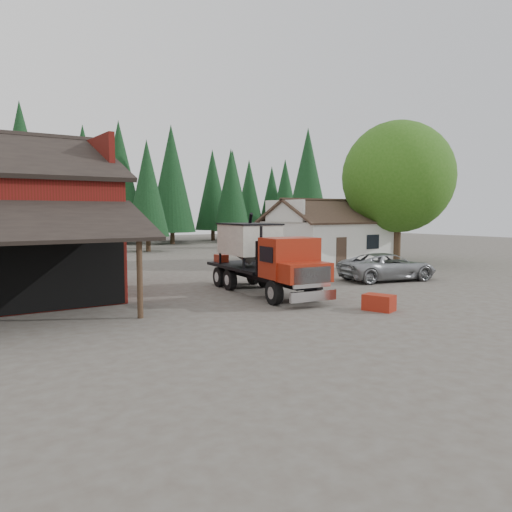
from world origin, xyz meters
TOP-DOWN VIEW (x-y plane):
  - ground at (0.00, 0.00)m, footprint 120.00×120.00m
  - farmhouse at (13.00, 13.00)m, footprint 8.60×6.42m
  - deciduous_tree at (17.01, 9.97)m, footprint 8.00×8.00m
  - conifer_backdrop at (0.00, 42.00)m, footprint 76.00×16.00m
  - near_pine_b at (6.00, 30.00)m, footprint 3.96×3.96m
  - near_pine_c at (22.00, 26.00)m, footprint 4.84×4.84m
  - near_pine_d at (-4.00, 34.00)m, footprint 5.28×5.28m
  - feed_truck at (0.94, 4.02)m, footprint 3.09×8.26m
  - silver_car at (9.00, 3.84)m, footprint 5.72×3.59m
  - equip_box at (2.24, -1.64)m, footprint 1.01×1.26m

SIDE VIEW (x-z plane):
  - ground at x=0.00m, z-range 0.00..0.00m
  - conifer_backdrop at x=0.00m, z-range -8.00..8.00m
  - equip_box at x=2.24m, z-range 0.00..0.60m
  - silver_car at x=9.00m, z-range 0.00..1.47m
  - farmhouse at x=13.00m, z-range -0.66..3.99m
  - feed_truck at x=0.94m, z-range -0.12..3.52m
  - near_pine_b at x=6.00m, z-range 0.69..11.09m
  - deciduous_tree at x=17.01m, z-range 0.81..11.01m
  - near_pine_c at x=22.00m, z-range 0.69..13.09m
  - near_pine_d at x=-4.00m, z-range 0.69..14.09m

